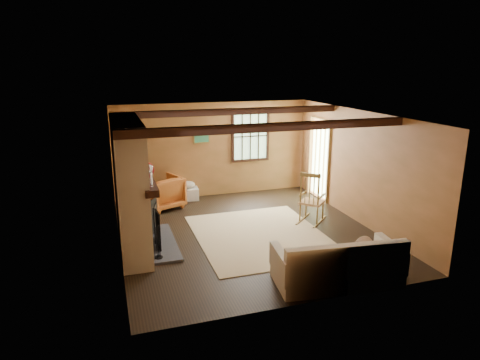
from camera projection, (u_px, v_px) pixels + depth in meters
name	position (u px, v px, depth m)	size (l,w,h in m)	color
ground	(247.00, 233.00, 8.70)	(5.50, 5.50, 0.00)	black
room_envelope	(254.00, 151.00, 8.56)	(5.02, 5.52, 2.44)	#995D36
fireplace	(132.00, 191.00, 7.75)	(1.02, 2.30, 2.40)	#9E4C3D
rug	(260.00, 235.00, 8.57)	(2.50, 3.00, 0.01)	tan
rocking_chair	(311.00, 201.00, 9.20)	(0.88, 0.88, 1.13)	tan
sofa	(338.00, 267.00, 6.64)	(2.04, 1.09, 0.79)	beige
firewood_pile	(142.00, 200.00, 10.36)	(0.75, 0.14, 0.27)	brown
laundry_basket	(188.00, 194.00, 10.78)	(0.50, 0.38, 0.30)	silver
basket_pillow	(188.00, 185.00, 10.72)	(0.36, 0.29, 0.18)	beige
armchair	(163.00, 192.00, 10.13)	(0.82, 0.84, 0.77)	#BF6026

